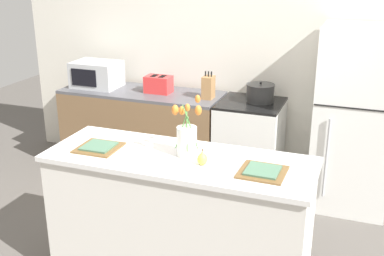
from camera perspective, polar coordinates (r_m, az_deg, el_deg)
The scene contains 13 objects.
back_wall at distance 4.92m, azimuth 7.21°, elevation 9.47°, with size 5.20×0.08×2.70m.
kitchen_island at distance 3.41m, azimuth -1.49°, elevation -10.83°, with size 1.80×0.66×0.95m.
back_counter at distance 5.14m, azimuth -5.85°, elevation -0.45°, with size 1.68×0.60×0.90m.
stove_range at distance 4.77m, azimuth 6.79°, elevation -2.12°, with size 0.60×0.61×0.90m.
refrigerator at distance 4.53m, azimuth 18.71°, elevation 0.92°, with size 0.68×0.67×1.66m.
flower_vase at distance 3.16m, azimuth -0.62°, elevation -1.11°, with size 0.20×0.19×0.40m.
pear_figurine at distance 3.06m, azimuth 1.24°, elevation -3.63°, with size 0.07×0.07×0.11m.
plate_setting_left at distance 3.39m, azimuth -10.98°, elevation -2.24°, with size 0.29×0.29×0.02m.
plate_setting_right at distance 2.99m, azimuth 8.37°, elevation -5.12°, with size 0.29×0.29×0.02m.
toaster at distance 4.92m, azimuth -3.99°, elevation 5.20°, with size 0.28×0.18×0.17m.
cooking_pot at distance 4.63m, azimuth 8.10°, elevation 4.14°, with size 0.27×0.27×0.20m.
microwave at distance 5.22m, azimuth -11.24°, elevation 6.27°, with size 0.48×0.37×0.27m.
knife_block at distance 4.69m, azimuth 1.95°, elevation 4.84°, with size 0.10×0.14×0.27m.
Camera 1 is at (1.10, -2.72, 2.20)m, focal length 45.00 mm.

